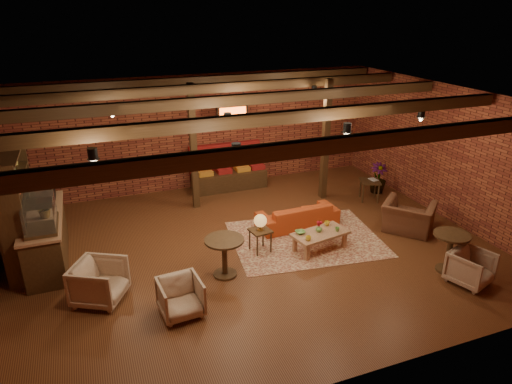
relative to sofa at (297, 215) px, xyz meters
name	(u,v)px	position (x,y,z in m)	size (l,w,h in m)	color
floor	(253,248)	(-1.38, -0.64, -0.28)	(10.00, 10.00, 0.00)	#3E1C0F
ceiling	(252,101)	(-1.38, -0.64, 2.92)	(10.00, 8.00, 0.02)	black
wall_back	(203,132)	(-1.38, 3.36, 1.32)	(10.00, 0.02, 3.20)	maroon
wall_front	(361,282)	(-1.38, -4.64, 1.32)	(10.00, 0.02, 3.20)	maroon
wall_right	(447,153)	(3.62, -0.64, 1.32)	(0.02, 8.00, 3.20)	maroon
ceiling_beams	(252,107)	(-1.38, -0.64, 2.80)	(9.80, 6.40, 0.22)	#322010
ceiling_pipe	(227,104)	(-1.38, 0.96, 2.57)	(0.12, 0.12, 9.60)	black
post_left	(193,148)	(-1.98, 1.96, 1.32)	(0.16, 0.16, 3.20)	#322010
post_right	(326,141)	(1.42, 1.36, 1.32)	(0.16, 0.16, 3.20)	#322010
service_counter	(44,226)	(-5.48, 0.36, 0.52)	(0.80, 2.50, 1.60)	#322010
plant_counter	(46,202)	(-5.38, 0.56, 0.94)	(0.35, 0.39, 0.30)	#337F33
shelving_hutch	(18,209)	(-5.88, 0.46, 0.92)	(0.52, 2.00, 2.40)	#322010
banquette	(229,172)	(-0.78, 2.91, 0.22)	(2.10, 0.70, 1.00)	maroon
service_sign	(232,110)	(-0.78, 2.46, 2.07)	(0.86, 0.06, 0.30)	#EA5417
ceiling_spotlights	(252,119)	(-1.38, -0.64, 2.58)	(6.40, 4.40, 0.28)	black
rug	(305,239)	(-0.12, -0.68, -0.28)	(3.25, 2.49, 0.01)	maroon
sofa	(297,215)	(0.00, 0.00, 0.00)	(1.93, 0.75, 0.56)	#B33E18
coffee_table	(320,234)	(-0.07, -1.21, 0.09)	(1.30, 0.82, 0.67)	#8D5D42
side_table_lamp	(260,224)	(-1.27, -0.82, 0.37)	(0.47, 0.47, 0.86)	#322010
round_table_left	(224,251)	(-2.26, -1.45, 0.25)	(0.76, 0.76, 0.79)	#322010
armchair_a	(99,280)	(-4.56, -1.45, 0.14)	(0.81, 0.76, 0.83)	beige
armchair_b	(181,296)	(-3.31, -2.34, 0.08)	(0.70, 0.65, 0.72)	beige
armchair_right	(409,212)	(2.29, -1.15, 0.20)	(1.10, 0.71, 0.96)	brown
side_table_book	(370,182)	(2.49, 0.73, 0.24)	(0.66, 0.66, 0.59)	#322010
round_table_right	(450,246)	(1.91, -2.85, 0.26)	(0.69, 0.69, 0.81)	#322010
armchair_far	(471,266)	(1.99, -3.35, 0.08)	(0.70, 0.65, 0.72)	beige
plant_tall	(381,149)	(3.02, 1.12, 0.99)	(1.43, 1.43, 2.55)	#4C7F4C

